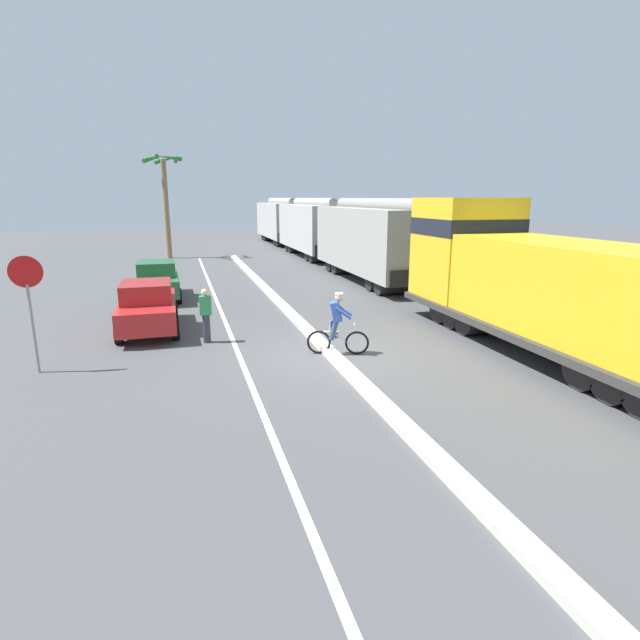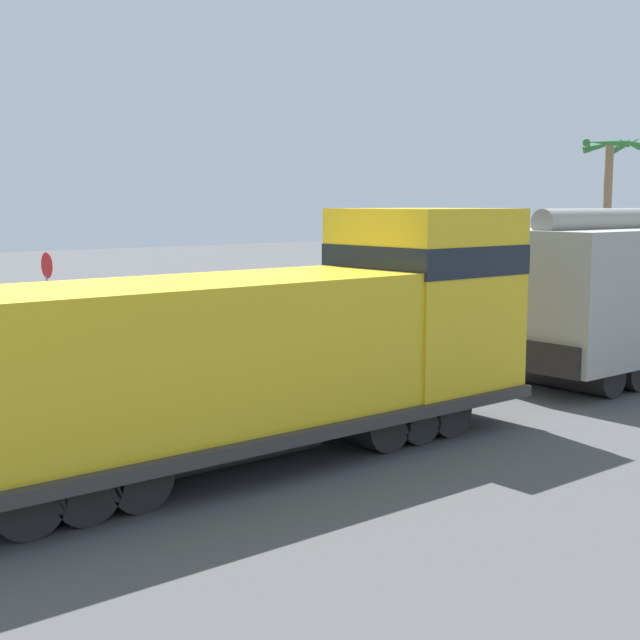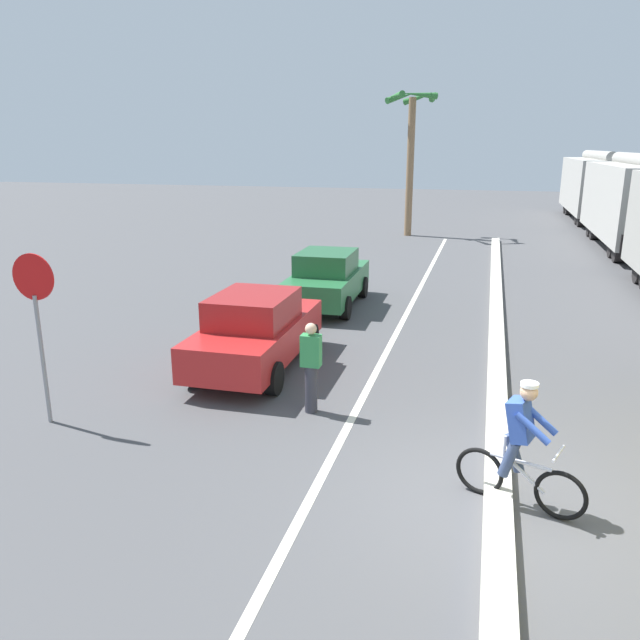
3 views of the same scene
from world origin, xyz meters
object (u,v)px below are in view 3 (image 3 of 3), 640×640
object	(u,v)px
hopper_car_middle	(633,202)
parked_car_red	(256,331)
palm_tree_near	(412,132)
pedestrian_by_cars	(311,366)
parked_car_green	(327,279)
stop_sign	(37,306)
hopper_car_trailing	(594,186)
cyclist	(520,448)

from	to	relation	value
hopper_car_middle	parked_car_red	bearing A→B (deg)	-119.20
palm_tree_near	pedestrian_by_cars	size ratio (longest dim) A/B	4.44
parked_car_green	palm_tree_near	distance (m)	15.94
palm_tree_near	stop_sign	bearing A→B (deg)	-96.90
hopper_car_middle	pedestrian_by_cars	distance (m)	22.69
hopper_car_trailing	stop_sign	world-z (taller)	hopper_car_trailing
stop_sign	pedestrian_by_cars	bearing A→B (deg)	20.30
hopper_car_trailing	parked_car_green	xyz separation A→B (m)	(-10.49, -25.15, -1.26)
cyclist	palm_tree_near	bearing A→B (deg)	100.54
parked_car_red	palm_tree_near	bearing A→B (deg)	88.68
pedestrian_by_cars	parked_car_red	bearing A→B (deg)	132.77
hopper_car_trailing	palm_tree_near	size ratio (longest dim) A/B	1.47
parked_car_red	hopper_car_middle	bearing A→B (deg)	60.80
cyclist	pedestrian_by_cars	world-z (taller)	cyclist
hopper_car_middle	cyclist	world-z (taller)	hopper_car_middle
parked_car_red	palm_tree_near	xyz separation A→B (m)	(0.48, 20.77, 4.33)
hopper_car_trailing	stop_sign	size ratio (longest dim) A/B	3.68
hopper_car_trailing	parked_car_red	world-z (taller)	hopper_car_trailing
stop_sign	parked_car_green	bearing A→B (deg)	73.75
stop_sign	pedestrian_by_cars	xyz separation A→B (m)	(4.16, 1.54, -1.18)
cyclist	hopper_car_middle	bearing A→B (deg)	76.49
pedestrian_by_cars	parked_car_green	bearing A→B (deg)	102.30
cyclist	palm_tree_near	distance (m)	25.57
hopper_car_middle	palm_tree_near	xyz separation A→B (m)	(-10.13, 1.79, 3.07)
parked_car_red	cyclist	world-z (taller)	cyclist
parked_car_green	palm_tree_near	xyz separation A→B (m)	(0.35, 15.34, 4.33)
hopper_car_middle	cyclist	bearing A→B (deg)	-103.51
parked_car_green	hopper_car_middle	bearing A→B (deg)	52.27
cyclist	parked_car_green	bearing A→B (deg)	117.76
stop_sign	palm_tree_near	bearing A→B (deg)	83.10
palm_tree_near	pedestrian_by_cars	xyz separation A→B (m)	(1.23, -22.62, -4.30)
hopper_car_middle	parked_car_green	world-z (taller)	hopper_car_middle
cyclist	palm_tree_near	world-z (taller)	palm_tree_near
hopper_car_middle	hopper_car_trailing	distance (m)	11.60
parked_car_red	stop_sign	distance (m)	4.35
hopper_car_trailing	cyclist	size ratio (longest dim) A/B	6.18
parked_car_green	pedestrian_by_cars	size ratio (longest dim) A/B	2.61
hopper_car_middle	cyclist	size ratio (longest dim) A/B	6.18
hopper_car_trailing	parked_car_green	bearing A→B (deg)	-112.63
parked_car_green	stop_sign	distance (m)	9.27
hopper_car_trailing	pedestrian_by_cars	xyz separation A→B (m)	(-8.90, -32.43, -1.23)
stop_sign	hopper_car_middle	bearing A→B (deg)	59.73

